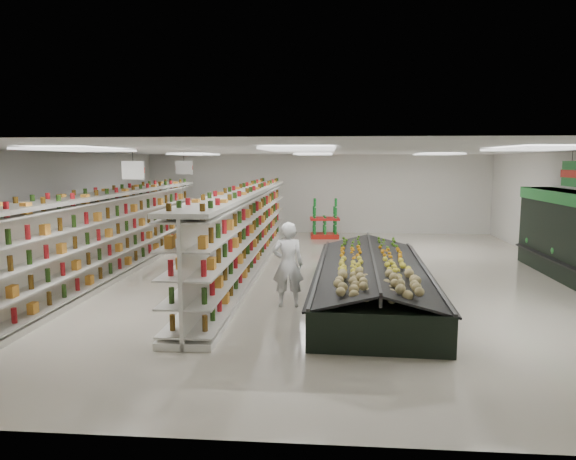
# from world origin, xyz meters

# --- Properties ---
(floor) EXTENTS (16.00, 16.00, 0.00)m
(floor) POSITION_xyz_m (0.00, 0.00, 0.00)
(floor) COLOR beige
(floor) RESTS_ON ground
(ceiling) EXTENTS (14.00, 16.00, 0.02)m
(ceiling) POSITION_xyz_m (0.00, 0.00, 3.20)
(ceiling) COLOR white
(ceiling) RESTS_ON wall_back
(wall_back) EXTENTS (14.00, 0.02, 3.20)m
(wall_back) POSITION_xyz_m (0.00, 8.00, 1.60)
(wall_back) COLOR silver
(wall_back) RESTS_ON floor
(wall_front) EXTENTS (14.00, 0.02, 3.20)m
(wall_front) POSITION_xyz_m (0.00, -8.00, 1.60)
(wall_front) COLOR silver
(wall_front) RESTS_ON floor
(wall_left) EXTENTS (0.02, 16.00, 3.20)m
(wall_left) POSITION_xyz_m (-7.00, 0.00, 1.60)
(wall_left) COLOR silver
(wall_left) RESTS_ON floor
(aisle_sign_near) EXTENTS (0.52, 0.06, 0.75)m
(aisle_sign_near) POSITION_xyz_m (-3.80, -2.00, 2.75)
(aisle_sign_near) COLOR white
(aisle_sign_near) RESTS_ON ceiling
(aisle_sign_far) EXTENTS (0.52, 0.06, 0.75)m
(aisle_sign_far) POSITION_xyz_m (-3.80, 2.00, 2.75)
(aisle_sign_far) COLOR white
(aisle_sign_far) RESTS_ON ceiling
(gondola_left) EXTENTS (0.97, 12.49, 2.16)m
(gondola_left) POSITION_xyz_m (-5.10, -0.25, 0.99)
(gondola_left) COLOR silver
(gondola_left) RESTS_ON floor
(gondola_center) EXTENTS (0.95, 12.52, 2.17)m
(gondola_center) POSITION_xyz_m (-1.75, 0.72, 1.00)
(gondola_center) COLOR silver
(gondola_center) RESTS_ON floor
(produce_island) EXTENTS (2.68, 6.72, 0.99)m
(produce_island) POSITION_xyz_m (1.45, -2.19, 0.45)
(produce_island) COLOR black
(produce_island) RESTS_ON floor
(soda_endcap) EXTENTS (1.16, 0.83, 1.41)m
(soda_endcap) POSITION_xyz_m (0.35, 6.49, 0.68)
(soda_endcap) COLOR red
(soda_endcap) RESTS_ON floor
(shopper_main) EXTENTS (0.68, 0.49, 1.75)m
(shopper_main) POSITION_xyz_m (-0.31, -2.90, 0.87)
(shopper_main) COLOR white
(shopper_main) RESTS_ON floor
(shopper_background) EXTENTS (0.71, 0.88, 1.57)m
(shopper_background) POSITION_xyz_m (-3.91, 4.97, 0.79)
(shopper_background) COLOR #977C5D
(shopper_background) RESTS_ON floor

